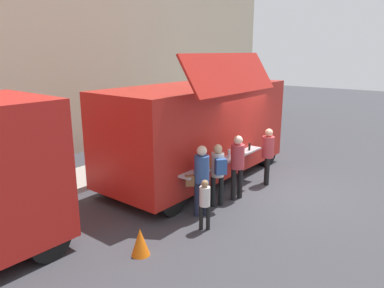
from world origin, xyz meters
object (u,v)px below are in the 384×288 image
food_truck_main (198,128)px  trash_bin (206,131)px  customer_front_ordering (237,162)px  customer_rear_waiting (201,175)px  customer_extra_browsing (268,151)px  child_near_queue (205,200)px  customer_mid_with_backpack (218,169)px  traffic_cone_orange (140,242)px

food_truck_main → trash_bin: food_truck_main is taller
customer_front_ordering → customer_rear_waiting: same height
customer_extra_browsing → food_truck_main: bearing=-8.1°
food_truck_main → customer_rear_waiting: (-2.09, -1.64, -0.54)m
customer_front_ordering → customer_extra_browsing: (1.50, -0.13, -0.03)m
customer_front_ordering → customer_extra_browsing: bearing=-75.7°
customer_rear_waiting → food_truck_main: bearing=-7.2°
customer_rear_waiting → child_near_queue: (-0.52, -0.48, -0.33)m
customer_rear_waiting → child_near_queue: 0.78m
customer_mid_with_backpack → customer_extra_browsing: bearing=-58.9°
traffic_cone_orange → customer_front_ordering: size_ratio=0.32×
traffic_cone_orange → child_near_queue: child_near_queue is taller
customer_extra_browsing → trash_bin: bearing=-65.1°
trash_bin → customer_extra_browsing: (-2.88, -4.24, 0.48)m
traffic_cone_orange → customer_front_ordering: 3.57m
traffic_cone_orange → food_truck_main: bearing=22.5°
customer_front_ordering → customer_mid_with_backpack: customer_front_ordering is taller
customer_front_ordering → customer_rear_waiting: bearing=103.2°
traffic_cone_orange → child_near_queue: (1.58, -0.38, 0.42)m
trash_bin → customer_front_ordering: bearing=-136.8°
trash_bin → customer_mid_with_backpack: size_ratio=0.64×
food_truck_main → customer_mid_with_backpack: size_ratio=3.96×
customer_mid_with_backpack → customer_rear_waiting: (-0.68, 0.02, 0.04)m
traffic_cone_orange → trash_bin: 8.86m
traffic_cone_orange → customer_front_ordering: bearing=-0.8°
customer_front_ordering → customer_rear_waiting: 1.40m
customer_rear_waiting → customer_extra_browsing: (2.89, -0.28, -0.03)m
customer_front_ordering → trash_bin: bearing=-27.5°
customer_rear_waiting → customer_front_ordering: bearing=-51.3°
trash_bin → customer_extra_browsing: bearing=-124.2°
customer_rear_waiting → child_near_queue: size_ratio=1.49×
customer_front_ordering → child_near_queue: customer_front_ordering is taller
food_truck_main → customer_rear_waiting: bearing=-141.3°
traffic_cone_orange → child_near_queue: bearing=-13.6°
traffic_cone_orange → customer_mid_with_backpack: bearing=1.7°
customer_mid_with_backpack → trash_bin: bearing=-14.1°
customer_front_ordering → child_near_queue: size_ratio=1.49×
customer_rear_waiting → customer_extra_browsing: size_ratio=1.03×
trash_bin → customer_front_ordering: (-4.38, -4.11, 0.51)m
customer_mid_with_backpack → customer_rear_waiting: size_ratio=0.93×
customer_extra_browsing → child_near_queue: size_ratio=1.44×
trash_bin → child_near_queue: child_near_queue is taller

